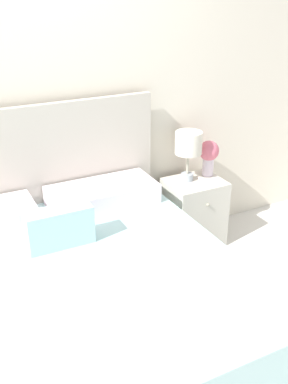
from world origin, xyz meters
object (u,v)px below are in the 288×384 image
(bed, at_px, (77,301))
(nightstand, at_px, (194,212))
(flower_vase, at_px, (209,154))
(table_lamp, at_px, (188,145))

(bed, relative_size, nightstand, 3.38)
(bed, distance_m, flower_vase, 1.65)
(table_lamp, bearing_deg, nightstand, -43.68)
(table_lamp, bearing_deg, bed, -148.79)
(nightstand, bearing_deg, bed, -151.43)
(bed, bearing_deg, flower_vase, 27.68)
(nightstand, bearing_deg, flower_vase, 20.13)
(flower_vase, bearing_deg, bed, -152.32)
(flower_vase, bearing_deg, table_lamp, -176.92)
(nightstand, height_order, table_lamp, table_lamp)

